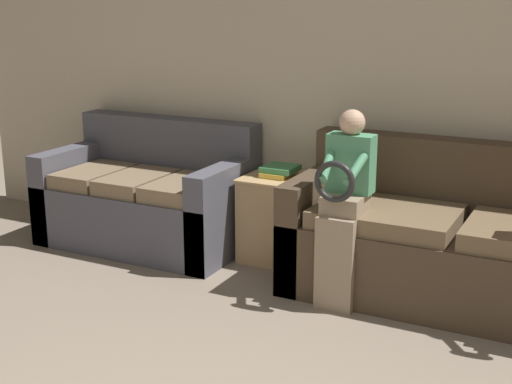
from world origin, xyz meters
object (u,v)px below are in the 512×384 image
object	(u,v)px
couch_main	(464,248)
child_left_seated	(344,200)
side_shelf	(278,216)
book_stack	(279,171)
couch_side	(149,200)

from	to	relation	value
couch_main	child_left_seated	bearing A→B (deg)	-151.00
couch_main	child_left_seated	world-z (taller)	child_left_seated
side_shelf	book_stack	world-z (taller)	book_stack
side_shelf	book_stack	bearing A→B (deg)	79.86
couch_side	child_left_seated	world-z (taller)	child_left_seated
couch_main	side_shelf	xyz separation A→B (m)	(-1.35, 0.17, -0.03)
couch_side	side_shelf	size ratio (longest dim) A/B	2.51
child_left_seated	book_stack	world-z (taller)	child_left_seated
couch_side	book_stack	size ratio (longest dim) A/B	6.16
couch_side	child_left_seated	distance (m)	1.79
couch_main	side_shelf	size ratio (longest dim) A/B	3.51
couch_main	couch_side	distance (m)	2.38
book_stack	couch_main	bearing A→B (deg)	-7.52
couch_main	couch_side	bearing A→B (deg)	179.33
couch_main	couch_side	size ratio (longest dim) A/B	1.40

